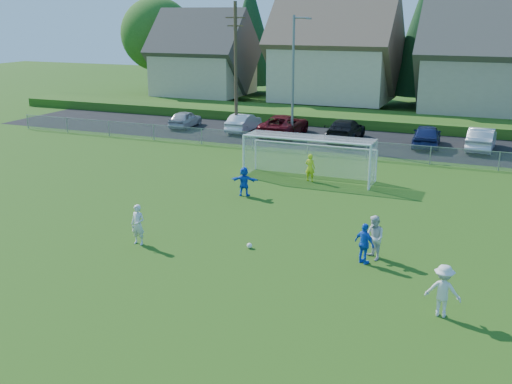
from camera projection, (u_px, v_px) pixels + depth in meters
ground at (166, 295)px, 20.12m from camera, size 160.00×160.00×0.00m
asphalt_lot at (356, 141)px, 44.49m from camera, size 60.00×60.00×0.00m
grass_embankment at (376, 120)px, 51.02m from camera, size 70.00×6.00×0.80m
soccer_ball at (250, 246)px, 24.07m from camera, size 0.22×0.22×0.22m
player_white_a at (138, 225)px, 24.31m from camera, size 0.63×0.43×1.68m
player_white_b at (374, 238)px, 22.80m from camera, size 1.05×1.07×1.74m
player_white_c at (443, 291)px, 18.48m from camera, size 1.12×0.67×1.71m
player_blue_a at (365, 244)px, 22.42m from camera, size 1.00×0.80×1.59m
player_blue_b at (244, 181)px, 30.87m from camera, size 1.48×0.69×1.53m
goalkeeper at (310, 168)px, 33.55m from camera, size 0.60×0.42×1.57m
car_a at (185, 119)px, 49.67m from camera, size 1.95×4.17×1.38m
car_b at (244, 123)px, 47.75m from camera, size 1.69×4.45×1.45m
car_c at (284, 125)px, 46.28m from camera, size 2.80×5.88×1.62m
car_d at (345, 130)px, 44.39m from camera, size 2.44×5.58×1.60m
car_e at (427, 136)px, 42.36m from camera, size 2.22×4.79×1.59m
car_f at (481, 139)px, 41.23m from camera, size 1.88×4.88×1.59m
soccer_goal at (310, 151)px, 33.88m from camera, size 7.42×1.90×2.50m
chainlink_fence at (337, 147)px, 39.43m from camera, size 52.06×0.06×1.20m
streetlight at (294, 75)px, 43.40m from camera, size 1.38×0.18×9.00m
utility_pole at (236, 67)px, 46.04m from camera, size 1.60×0.26×10.00m
houses_row at (418, 34)px, 54.94m from camera, size 53.90×11.45×13.27m
tree_row at (417, 36)px, 60.96m from camera, size 65.98×12.36×13.80m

